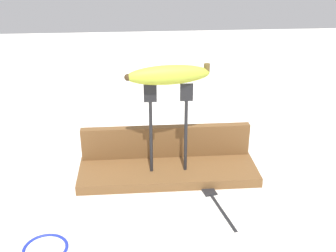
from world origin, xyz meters
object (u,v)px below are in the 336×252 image
object	(u,v)px
wire_coil	(45,247)
banana_raised_center	(168,75)
fork_fallen_near	(215,200)
fork_stand_center	(168,121)

from	to	relation	value
wire_coil	banana_raised_center	bearing A→B (deg)	43.00
banana_raised_center	fork_fallen_near	size ratio (longest dim) A/B	1.10
wire_coil	fork_stand_center	bearing A→B (deg)	42.99
banana_raised_center	wire_coil	world-z (taller)	banana_raised_center
fork_fallen_near	banana_raised_center	bearing A→B (deg)	131.99
fork_stand_center	fork_fallen_near	size ratio (longest dim) A/B	1.25
banana_raised_center	wire_coil	xyz separation A→B (m)	(-0.23, -0.21, -0.23)
fork_stand_center	wire_coil	distance (m)	0.34
fork_stand_center	wire_coil	xyz separation A→B (m)	(-0.23, -0.21, -0.13)
banana_raised_center	wire_coil	size ratio (longest dim) A/B	2.21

